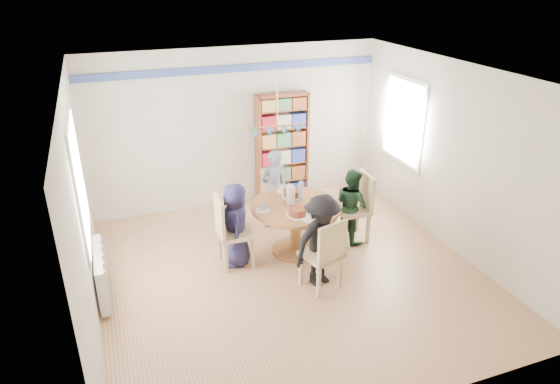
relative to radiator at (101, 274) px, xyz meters
name	(u,v)px	position (x,y,z in m)	size (l,w,h in m)	color
ground	(290,273)	(2.42, -0.30, -0.35)	(5.00, 5.00, 0.00)	tan
room_shell	(250,142)	(2.16, 0.57, 1.30)	(5.00, 5.00, 5.00)	white
radiator	(101,274)	(0.00, 0.00, 0.00)	(0.12, 1.00, 0.60)	silver
dining_table	(296,217)	(2.71, 0.22, 0.21)	(1.30, 1.30, 0.75)	brown
chair_left	(229,229)	(1.70, 0.18, 0.23)	(0.47, 0.47, 1.05)	#D6BA84
chair_right	(358,204)	(3.72, 0.24, 0.23)	(0.49, 0.49, 1.06)	#D6BA84
chair_far	(273,194)	(2.71, 1.20, 0.14)	(0.49, 0.49, 0.89)	#D6BA84
chair_near	(326,252)	(2.70, -0.81, 0.21)	(0.55, 0.55, 1.01)	#D6BA84
person_left	(236,225)	(1.81, 0.21, 0.25)	(0.59, 0.38, 1.21)	#1E1C3E
person_right	(351,205)	(3.62, 0.26, 0.23)	(0.56, 0.44, 1.15)	#19331F
person_far	(274,188)	(2.69, 1.12, 0.29)	(0.47, 0.31, 1.28)	gray
person_near	(321,241)	(2.70, -0.66, 0.29)	(0.82, 0.47, 1.27)	black
bookshelf	(282,149)	(3.17, 2.04, 0.59)	(0.91, 0.27, 1.91)	brown
tableware	(294,200)	(2.68, 0.25, 0.47)	(1.20, 1.20, 0.31)	white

